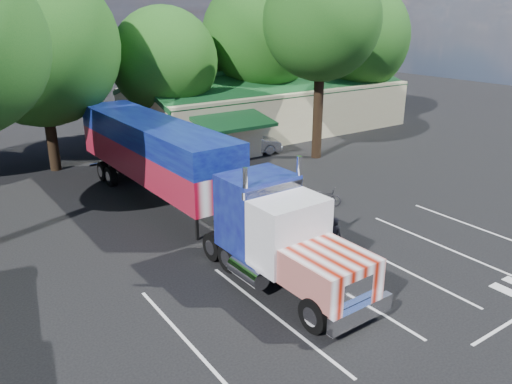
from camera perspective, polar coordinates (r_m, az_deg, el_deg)
ground at (r=23.99m, az=-0.43°, el=-4.89°), size 120.00×120.00×0.00m
event_hall at (r=44.95m, az=1.22°, el=9.83°), size 24.20×14.12×5.55m
tree_row_c at (r=35.02m, az=-23.58°, el=15.01°), size 10.00×10.00×13.05m
tree_row_d at (r=39.20m, az=-10.45°, el=14.49°), size 8.00×8.00×10.60m
tree_row_e at (r=44.03m, az=0.31°, el=17.32°), size 9.60×9.60×12.90m
tree_row_f at (r=49.60m, az=11.08°, el=16.92°), size 10.40×10.40×13.00m
tree_near_right at (r=35.61m, az=7.52°, el=18.77°), size 8.00×8.00×13.50m
semi_truck at (r=25.47m, az=-8.78°, el=2.90°), size 3.79×22.95×4.79m
woman at (r=21.77m, az=8.93°, el=-5.14°), size 0.66×0.79×1.86m
bicycle at (r=27.71m, az=7.81°, el=-0.46°), size 1.60×1.97×1.00m
silver_sedan at (r=37.38m, az=-0.81°, el=5.54°), size 5.09×2.96×1.59m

